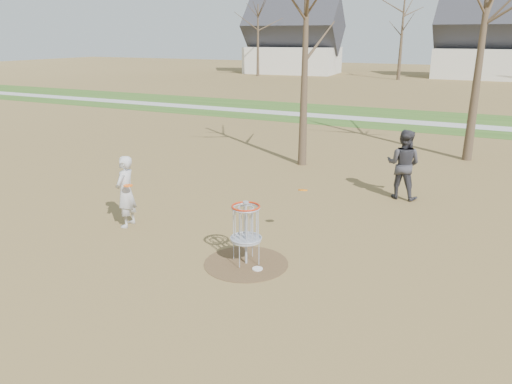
{
  "coord_description": "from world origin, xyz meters",
  "views": [
    {
      "loc": [
        4.42,
        -8.57,
        4.63
      ],
      "look_at": [
        -0.5,
        1.5,
        1.1
      ],
      "focal_mm": 35.0,
      "sensor_mm": 36.0,
      "label": 1
    }
  ],
  "objects_px": {
    "disc_grounded": "(257,269)",
    "player_standing": "(126,192)",
    "player_throwing": "(403,164)",
    "disc_golf_basket": "(246,223)"
  },
  "relations": [
    {
      "from": "player_throwing",
      "to": "disc_grounded",
      "type": "xyz_separation_m",
      "value": [
        -1.74,
        -6.17,
        -1.01
      ]
    },
    {
      "from": "disc_grounded",
      "to": "disc_golf_basket",
      "type": "distance_m",
      "value": 0.97
    },
    {
      "from": "player_standing",
      "to": "disc_golf_basket",
      "type": "distance_m",
      "value": 3.76
    },
    {
      "from": "player_standing",
      "to": "disc_grounded",
      "type": "height_order",
      "value": "player_standing"
    },
    {
      "from": "player_standing",
      "to": "disc_grounded",
      "type": "relative_size",
      "value": 8.26
    },
    {
      "from": "disc_grounded",
      "to": "player_standing",
      "type": "bearing_deg",
      "value": 168.8
    },
    {
      "from": "disc_grounded",
      "to": "disc_golf_basket",
      "type": "bearing_deg",
      "value": 155.6
    },
    {
      "from": "player_throwing",
      "to": "disc_golf_basket",
      "type": "bearing_deg",
      "value": 76.73
    },
    {
      "from": "disc_grounded",
      "to": "disc_golf_basket",
      "type": "relative_size",
      "value": 0.16
    },
    {
      "from": "player_throwing",
      "to": "disc_grounded",
      "type": "height_order",
      "value": "player_throwing"
    }
  ]
}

